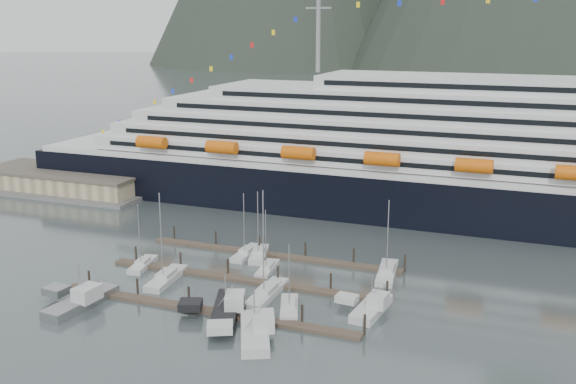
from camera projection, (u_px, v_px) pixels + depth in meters
name	position (u px, v px, depth m)	size (l,w,h in m)	color
ground	(262.00, 292.00, 105.82)	(1600.00, 1600.00, 0.00)	#4F5D5D
cruise_ship	(496.00, 165.00, 141.83)	(210.00, 30.40, 50.30)	black
warehouse	(66.00, 182.00, 168.75)	(46.00, 20.00, 5.80)	#595956
dock_near	(204.00, 309.00, 98.51)	(48.18, 2.28, 3.20)	#43392B
dock_mid	(242.00, 279.00, 110.25)	(48.18, 2.28, 3.20)	#43392B
dock_far	(273.00, 254.00, 121.98)	(48.18, 2.28, 3.20)	#43392B
sailboat_a	(143.00, 265.00, 116.37)	(3.95, 8.61, 11.87)	#B9B9B9
sailboat_b	(166.00, 279.00, 109.99)	(4.10, 11.32, 15.70)	#B9B9B9
sailboat_c	(267.00, 269.00, 114.33)	(3.36, 8.56, 11.47)	#B9B9B9
sailboat_d	(267.00, 294.00, 103.77)	(3.05, 12.10, 17.72)	#B9B9B9
sailboat_e	(247.00, 253.00, 122.20)	(2.65, 9.49, 12.32)	#B9B9B9
sailboat_f	(259.00, 255.00, 121.44)	(5.22, 9.65, 12.87)	#B9B9B9
sailboat_g	(387.00, 273.00, 112.50)	(4.28, 11.64, 13.84)	#B9B9B9
sailboat_h	(289.00, 308.00, 98.66)	(5.37, 9.01, 11.01)	#B9B9B9
trawler_a	(80.00, 300.00, 100.23)	(9.56, 13.20, 7.11)	gray
trawler_c	(225.00, 309.00, 97.18)	(10.82, 13.78, 6.84)	black
trawler_d	(254.00, 331.00, 90.10)	(10.56, 12.53, 7.24)	#B9B9B9
trawler_e	(371.00, 307.00, 97.97)	(7.89, 10.34, 6.53)	#B9B9B9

